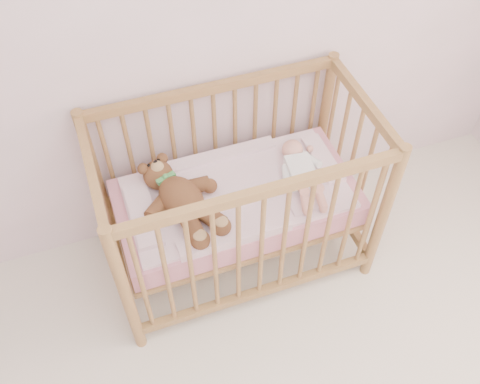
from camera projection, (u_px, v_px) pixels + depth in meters
name	position (u px, v px, depth m)	size (l,w,h in m)	color
wall_back	(183.00, 15.00, 2.31)	(4.00, 0.02, 2.70)	beige
crib	(237.00, 200.00, 2.74)	(1.36, 0.76, 1.00)	olive
mattress	(237.00, 202.00, 2.76)	(1.22, 0.62, 0.13)	pink
blanket	(237.00, 192.00, 2.70)	(1.10, 0.58, 0.06)	#E9A0B6
baby	(301.00, 169.00, 2.70)	(0.24, 0.50, 0.12)	white
teddy_bear	(182.00, 199.00, 2.56)	(0.42, 0.60, 0.17)	brown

